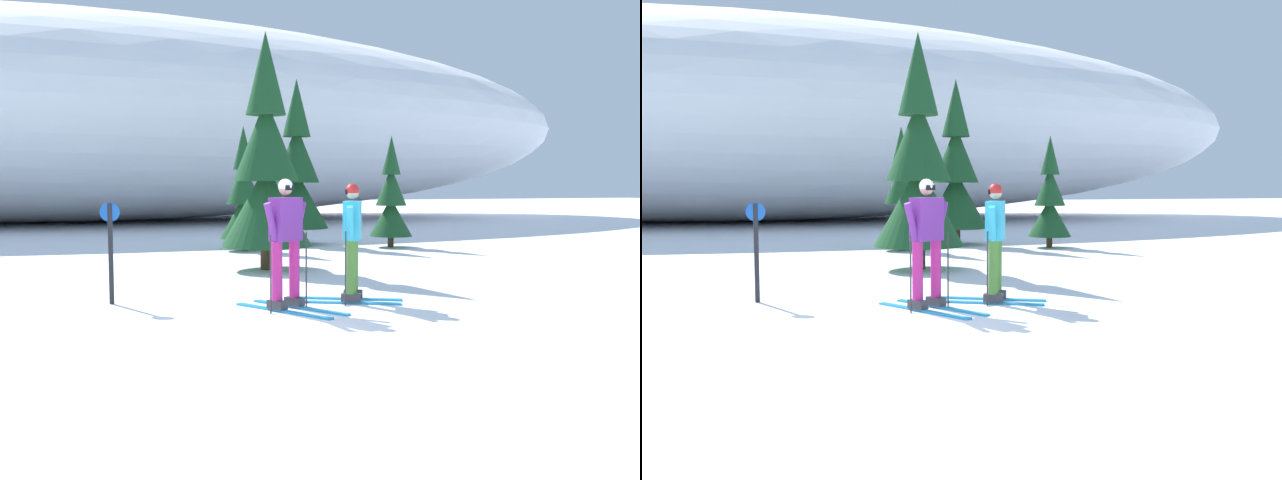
{
  "view_description": "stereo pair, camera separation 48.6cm",
  "coord_description": "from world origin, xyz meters",
  "views": [
    {
      "loc": [
        -1.98,
        -8.34,
        1.76
      ],
      "look_at": [
        1.11,
        1.08,
        0.95
      ],
      "focal_mm": 39.0,
      "sensor_mm": 36.0,
      "label": 1
    },
    {
      "loc": [
        -1.51,
        -8.48,
        1.76
      ],
      "look_at": [
        1.11,
        1.08,
        0.95
      ],
      "focal_mm": 39.0,
      "sensor_mm": 36.0,
      "label": 2
    }
  ],
  "objects": [
    {
      "name": "ground_plane",
      "position": [
        0.0,
        0.0,
        0.0
      ],
      "size": [
        120.0,
        120.0,
        0.0
      ],
      "primitive_type": "plane",
      "color": "white"
    },
    {
      "name": "skier_purple_jacket",
      "position": [
        0.57,
        0.93,
        0.97
      ],
      "size": [
        1.3,
        1.73,
        1.82
      ],
      "color": "#2893CC",
      "rests_on": "ground"
    },
    {
      "name": "skier_cyan_jacket",
      "position": [
        1.66,
        1.24,
        0.93
      ],
      "size": [
        1.71,
        1.15,
        1.76
      ],
      "color": "#2893CC",
      "rests_on": "ground"
    },
    {
      "name": "pine_tree_center_left",
      "position": [
        1.39,
        5.41,
        2.0
      ],
      "size": [
        1.85,
        1.85,
        4.79
      ],
      "color": "#47301E",
      "rests_on": "ground"
    },
    {
      "name": "pine_tree_center",
      "position": [
        1.78,
        9.49,
        1.35
      ],
      "size": [
        1.25,
        1.25,
        3.24
      ],
      "color": "#47301E",
      "rests_on": "ground"
    },
    {
      "name": "pine_tree_center_right",
      "position": [
        3.6,
        10.79,
        1.97
      ],
      "size": [
        1.82,
        1.82,
        4.71
      ],
      "color": "#47301E",
      "rests_on": "ground"
    },
    {
      "name": "pine_tree_far_right",
      "position": [
        5.83,
        9.18,
        1.28
      ],
      "size": [
        1.18,
        1.18,
        3.05
      ],
      "color": "#47301E",
      "rests_on": "ground"
    },
    {
      "name": "snow_ridge_background",
      "position": [
        -3.22,
        25.75,
        4.59
      ],
      "size": [
        50.17,
        21.22,
        9.17
      ],
      "primitive_type": "ellipsoid",
      "color": "white",
      "rests_on": "ground"
    },
    {
      "name": "trail_marker_post",
      "position": [
        -1.74,
        2.15,
        0.84
      ],
      "size": [
        0.28,
        0.07,
        1.48
      ],
      "color": "black",
      "rests_on": "ground"
    }
  ]
}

